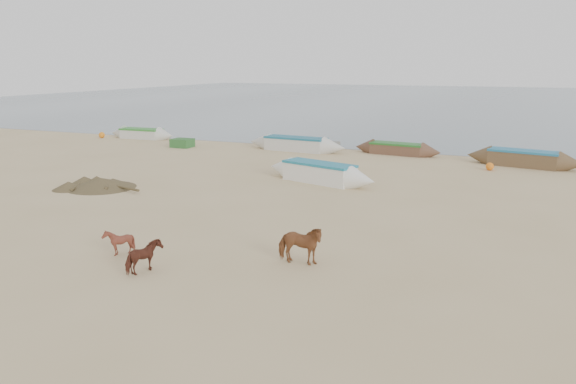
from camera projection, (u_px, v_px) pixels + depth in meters
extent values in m
plane|color=tan|center=(240.00, 247.00, 18.28)|extent=(140.00, 140.00, 0.00)
plane|color=slate|center=(473.00, 100.00, 91.92)|extent=(160.00, 160.00, 0.00)
imported|color=brown|center=(300.00, 245.00, 16.59)|extent=(1.48, 0.76, 1.21)
imported|color=#602A1E|center=(119.00, 242.00, 17.44)|extent=(0.80, 0.72, 0.85)
imported|color=#56281B|center=(145.00, 257.00, 15.93)|extent=(0.91, 1.02, 0.93)
cone|color=brown|center=(101.00, 183.00, 26.98)|extent=(3.36, 3.36, 0.48)
cube|color=#2D622C|center=(182.00, 143.00, 40.10)|extent=(1.40, 1.20, 0.60)
sphere|color=orange|center=(490.00, 166.00, 31.40)|extent=(0.44, 0.44, 0.44)
cube|color=slate|center=(330.00, 146.00, 38.77)|extent=(1.20, 1.10, 0.56)
sphere|color=orange|center=(102.00, 135.00, 45.11)|extent=(0.48, 0.48, 0.48)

